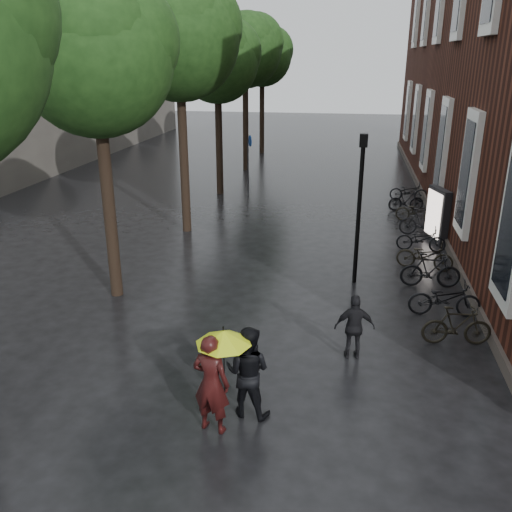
% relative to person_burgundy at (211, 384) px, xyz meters
% --- Properties ---
extents(ground, '(120.00, 120.00, 0.00)m').
position_rel_person_burgundy_xyz_m(ground, '(0.08, -1.84, -0.92)').
color(ground, black).
extents(street_trees, '(4.33, 34.03, 8.91)m').
position_rel_person_burgundy_xyz_m(street_trees, '(-3.92, 14.07, 5.41)').
color(street_trees, black).
rests_on(street_trees, ground).
extents(person_burgundy, '(0.75, 0.57, 1.85)m').
position_rel_person_burgundy_xyz_m(person_burgundy, '(0.00, 0.00, 0.00)').
color(person_burgundy, black).
rests_on(person_burgundy, ground).
extents(person_black, '(0.94, 0.78, 1.75)m').
position_rel_person_burgundy_xyz_m(person_black, '(0.53, 0.56, -0.05)').
color(person_black, black).
rests_on(person_black, ground).
extents(lime_umbrella, '(0.97, 0.97, 1.44)m').
position_rel_person_burgundy_xyz_m(lime_umbrella, '(0.18, 0.21, 0.80)').
color(lime_umbrella, black).
rests_on(lime_umbrella, ground).
extents(pedestrian_walking, '(0.90, 0.47, 1.47)m').
position_rel_person_burgundy_xyz_m(pedestrian_walking, '(2.41, 2.89, -0.19)').
color(pedestrian_walking, black).
rests_on(pedestrian_walking, ground).
extents(parked_bicycles, '(2.05, 14.05, 1.01)m').
position_rel_person_burgundy_xyz_m(parked_bicycles, '(4.68, 10.31, -0.46)').
color(parked_bicycles, black).
rests_on(parked_bicycles, ground).
extents(ad_lightbox, '(0.29, 1.28, 1.93)m').
position_rel_person_burgundy_xyz_m(ad_lightbox, '(5.22, 11.39, 0.04)').
color(ad_lightbox, black).
rests_on(ad_lightbox, ground).
extents(lamp_post, '(0.22, 0.22, 4.26)m').
position_rel_person_burgundy_xyz_m(lamp_post, '(2.43, 7.16, 1.66)').
color(lamp_post, black).
rests_on(lamp_post, ground).
extents(cycle_sign, '(0.15, 0.51, 2.81)m').
position_rel_person_burgundy_xyz_m(cycle_sign, '(-2.53, 17.02, 0.93)').
color(cycle_sign, '#262628').
rests_on(cycle_sign, ground).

